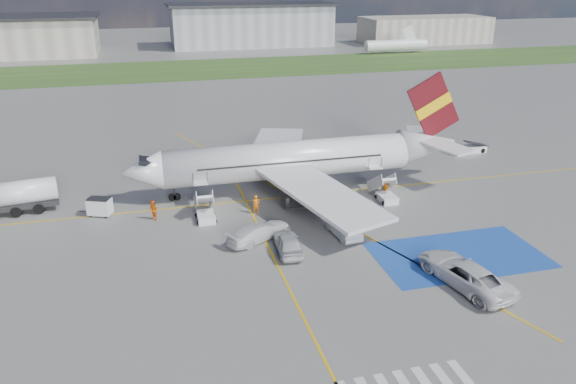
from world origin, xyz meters
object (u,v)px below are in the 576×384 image
object	(u,v)px
belt_loader	(468,150)
van_white_b	(259,229)
fuel_tanker	(7,201)
car_silver_a	(288,243)
car_silver_b	(343,227)
airliner	(301,159)
van_white_a	(465,269)
gpu_cart	(100,208)

from	to	relation	value
belt_loader	van_white_b	world-z (taller)	van_white_b
fuel_tanker	car_silver_a	size ratio (longest dim) A/B	1.94
car_silver_b	van_white_b	bearing A→B (deg)	-14.69
car_silver_a	car_silver_b	bearing A→B (deg)	-156.64
airliner	car_silver_a	distance (m)	14.98
fuel_tanker	van_white_a	distance (m)	42.43
van_white_a	van_white_b	size ratio (longest dim) A/B	1.32
car_silver_a	van_white_b	bearing A→B (deg)	-54.39
van_white_b	belt_loader	bearing A→B (deg)	-90.23
gpu_cart	belt_loader	xyz separation A→B (m)	(45.07, 8.81, -0.42)
van_white_a	van_white_b	xyz separation A→B (m)	(-13.34, 11.28, -0.25)
car_silver_a	airliner	bearing A→B (deg)	-105.93
car_silver_b	van_white_b	world-z (taller)	van_white_b
car_silver_b	van_white_a	size ratio (longest dim) A/B	0.76
van_white_b	car_silver_b	bearing A→B (deg)	-128.12
fuel_tanker	belt_loader	distance (m)	54.07
van_white_a	van_white_b	bearing A→B (deg)	-52.34
fuel_tanker	van_white_b	xyz separation A→B (m)	(22.43, -11.54, -0.38)
airliner	car_silver_b	world-z (taller)	airliner
van_white_a	car_silver_b	bearing A→B (deg)	-71.63
car_silver_a	van_white_a	size ratio (longest dim) A/B	0.76
fuel_tanker	van_white_a	size ratio (longest dim) A/B	1.48
fuel_tanker	car_silver_b	bearing A→B (deg)	-31.22
airliner	gpu_cart	bearing A→B (deg)	-174.58
airliner	belt_loader	world-z (taller)	airliner
airliner	belt_loader	distance (m)	25.49
fuel_tanker	gpu_cart	world-z (taller)	fuel_tanker
gpu_cart	airliner	bearing A→B (deg)	27.62
belt_loader	van_white_a	world-z (taller)	van_white_a
belt_loader	car_silver_a	world-z (taller)	car_silver_a
belt_loader	van_white_b	bearing A→B (deg)	-153.62
fuel_tanker	car_silver_a	distance (m)	28.27
fuel_tanker	van_white_a	world-z (taller)	fuel_tanker
airliner	van_white_b	world-z (taller)	airliner
van_white_a	gpu_cart	bearing A→B (deg)	-48.76
fuel_tanker	car_silver_a	world-z (taller)	fuel_tanker
fuel_tanker	airliner	bearing A→B (deg)	-9.56
airliner	belt_loader	size ratio (longest dim) A/B	6.95
fuel_tanker	car_silver_a	bearing A→B (deg)	-39.16
fuel_tanker	car_silver_b	distance (m)	32.33
gpu_cart	van_white_b	distance (m)	16.42
gpu_cart	van_white_b	world-z (taller)	van_white_b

